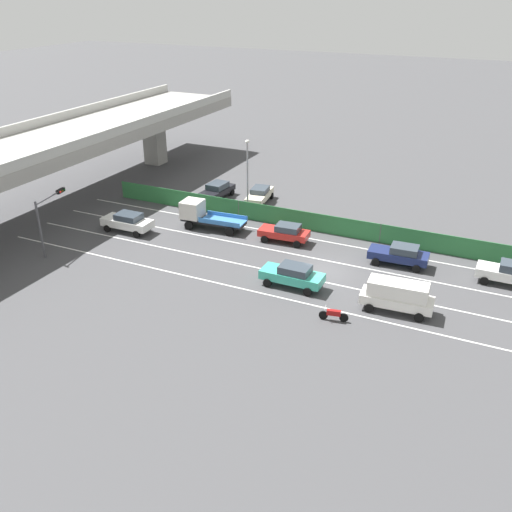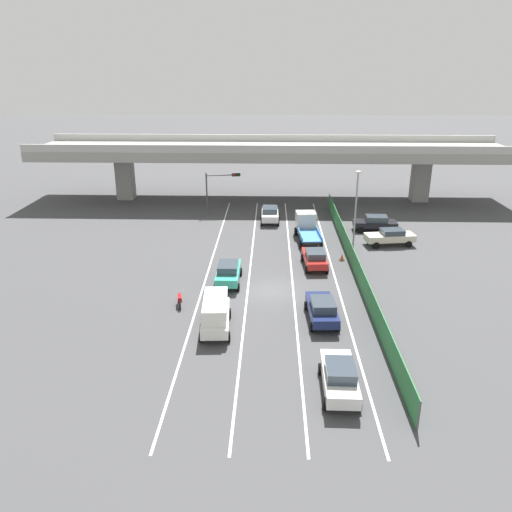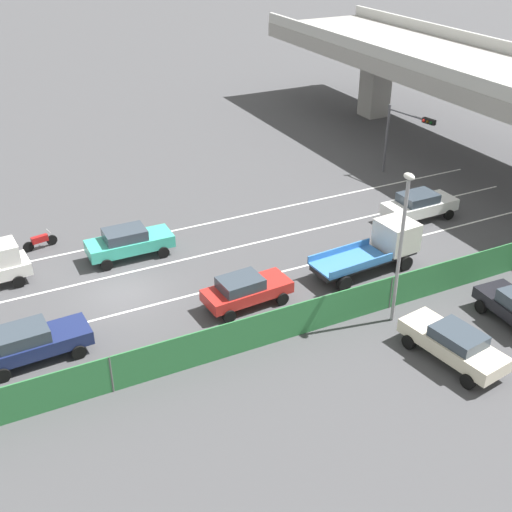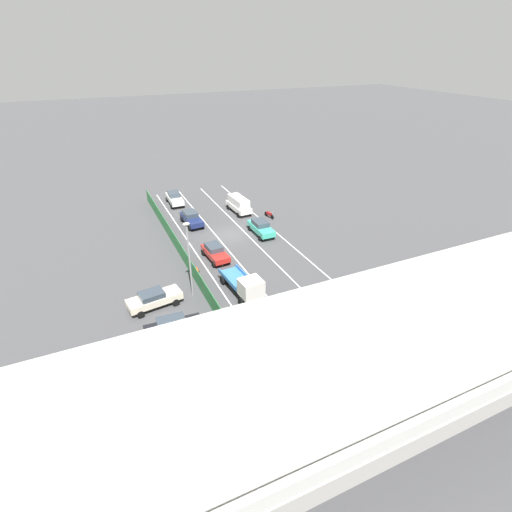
# 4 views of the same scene
# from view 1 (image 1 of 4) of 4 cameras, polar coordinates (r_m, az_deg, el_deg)

# --- Properties ---
(ground_plane) EXTENTS (300.00, 300.00, 0.00)m
(ground_plane) POSITION_cam_1_polar(r_m,az_deg,el_deg) (43.87, 6.97, -1.49)
(ground_plane) COLOR #424244
(lane_line_left_edge) EXTENTS (0.14, 44.50, 0.01)m
(lane_line_left_edge) POSITION_cam_1_polar(r_m,az_deg,el_deg) (40.94, -1.10, -3.39)
(lane_line_left_edge) COLOR silver
(lane_line_left_edge) RESTS_ON ground
(lane_line_mid_left) EXTENTS (0.14, 44.50, 0.01)m
(lane_line_mid_left) POSITION_cam_1_polar(r_m,az_deg,el_deg) (43.75, 0.95, -1.37)
(lane_line_mid_left) COLOR silver
(lane_line_mid_left) RESTS_ON ground
(lane_line_mid_right) EXTENTS (0.14, 44.50, 0.01)m
(lane_line_mid_right) POSITION_cam_1_polar(r_m,az_deg,el_deg) (46.65, 2.74, 0.42)
(lane_line_mid_right) COLOR silver
(lane_line_mid_right) RESTS_ON ground
(lane_line_right_edge) EXTENTS (0.14, 44.50, 0.01)m
(lane_line_right_edge) POSITION_cam_1_polar(r_m,az_deg,el_deg) (49.64, 4.31, 1.98)
(lane_line_right_edge) COLOR silver
(lane_line_right_edge) RESTS_ON ground
(elevated_overpass) EXTENTS (59.06, 10.18, 7.65)m
(elevated_overpass) POSITION_cam_1_polar(r_m,az_deg,el_deg) (56.59, -21.51, 9.71)
(elevated_overpass) COLOR gray
(elevated_overpass) RESTS_ON ground
(green_fence) EXTENTS (0.10, 40.60, 1.72)m
(green_fence) POSITION_cam_1_polar(r_m,az_deg,el_deg) (50.81, 5.06, 3.58)
(green_fence) COLOR #2D753D
(green_fence) RESTS_ON ground
(car_hatchback_white) EXTENTS (2.06, 4.63, 1.71)m
(car_hatchback_white) POSITION_cam_1_polar(r_m,az_deg,el_deg) (51.50, -12.85, 3.42)
(car_hatchback_white) COLOR silver
(car_hatchback_white) RESTS_ON ground
(car_sedan_red) EXTENTS (2.16, 4.37, 1.59)m
(car_sedan_red) POSITION_cam_1_polar(r_m,az_deg,el_deg) (48.22, 2.94, 2.43)
(car_sedan_red) COLOR red
(car_sedan_red) RESTS_ON ground
(car_sedan_white) EXTENTS (1.99, 4.64, 1.75)m
(car_sedan_white) POSITION_cam_1_polar(r_m,az_deg,el_deg) (45.16, 24.34, -1.58)
(car_sedan_white) COLOR white
(car_sedan_white) RESTS_ON ground
(car_sedan_navy) EXTENTS (2.15, 4.68, 1.66)m
(car_sedan_navy) POSITION_cam_1_polar(r_m,az_deg,el_deg) (45.50, 14.33, 0.18)
(car_sedan_navy) COLOR navy
(car_sedan_navy) RESTS_ON ground
(car_taxi_teal) EXTENTS (1.98, 4.62, 1.71)m
(car_taxi_teal) POSITION_cam_1_polar(r_m,az_deg,el_deg) (41.01, 3.73, -1.90)
(car_taxi_teal) COLOR teal
(car_taxi_teal) RESTS_ON ground
(car_van_white) EXTENTS (2.19, 4.91, 2.16)m
(car_van_white) POSITION_cam_1_polar(r_m,az_deg,el_deg) (38.93, 14.09, -3.83)
(car_van_white) COLOR silver
(car_van_white) RESTS_ON ground
(flatbed_truck_blue) EXTENTS (2.52, 6.01, 2.40)m
(flatbed_truck_blue) POSITION_cam_1_polar(r_m,az_deg,el_deg) (51.25, -5.43, 4.22)
(flatbed_truck_blue) COLOR black
(flatbed_truck_blue) RESTS_ON ground
(motorcycle) EXTENTS (0.64, 1.93, 0.93)m
(motorcycle) POSITION_cam_1_polar(r_m,az_deg,el_deg) (37.45, 7.85, -5.86)
(motorcycle) COLOR black
(motorcycle) RESTS_ON ground
(parked_sedan_cream) EXTENTS (4.90, 2.49, 1.59)m
(parked_sedan_cream) POSITION_cam_1_polar(r_m,az_deg,el_deg) (57.04, 0.36, 6.22)
(parked_sedan_cream) COLOR beige
(parked_sedan_cream) RESTS_ON ground
(parked_sedan_dark) EXTENTS (4.60, 2.24, 1.62)m
(parked_sedan_dark) POSITION_cam_1_polar(r_m,az_deg,el_deg) (58.51, -3.95, 6.68)
(parked_sedan_dark) COLOR black
(parked_sedan_dark) RESTS_ON ground
(traffic_light) EXTENTS (3.96, 0.92, 4.85)m
(traffic_light) POSITION_cam_1_polar(r_m,az_deg,el_deg) (48.53, -20.18, 4.33)
(traffic_light) COLOR #47474C
(traffic_light) RESTS_ON ground
(street_lamp) EXTENTS (0.60, 0.36, 7.31)m
(street_lamp) POSITION_cam_1_polar(r_m,az_deg,el_deg) (52.70, -0.87, 8.61)
(street_lamp) COLOR gray
(street_lamp) RESTS_ON ground
(traffic_cone) EXTENTS (0.47, 0.47, 0.65)m
(traffic_cone) POSITION_cam_1_polar(r_m,az_deg,el_deg) (51.23, 2.28, 3.18)
(traffic_cone) COLOR orange
(traffic_cone) RESTS_ON ground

